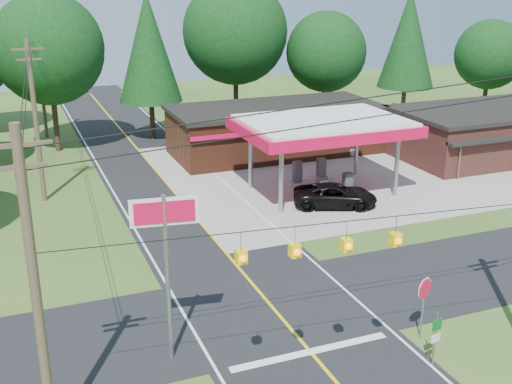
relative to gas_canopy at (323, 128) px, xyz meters
name	(u,v)px	position (x,y,z in m)	size (l,w,h in m)	color
ground	(273,309)	(-9.00, -13.00, -4.27)	(120.00, 120.00, 0.00)	#2F521D
main_highway	(273,308)	(-9.00, -13.00, -4.26)	(8.00, 120.00, 0.02)	black
cross_road	(273,308)	(-9.00, -13.00, -4.25)	(70.00, 7.00, 0.02)	black
lane_center_yellow	(273,308)	(-9.00, -13.00, -4.24)	(0.15, 110.00, 0.00)	yellow
gas_canopy	(323,128)	(0.00, 0.00, 0.00)	(10.60, 7.40, 4.88)	gray
convenience_store	(275,129)	(1.00, 9.98, -2.35)	(16.40, 7.55, 3.80)	#542818
utility_pole_near_left	(35,289)	(-18.50, -18.00, 0.93)	(1.80, 0.30, 10.00)	#473828
utility_pole_far_left	(36,120)	(-17.00, 5.00, 0.93)	(1.80, 0.30, 10.00)	#473828
utility_pole_north	(41,83)	(-15.50, 22.00, 0.48)	(0.30, 0.30, 9.50)	#473828
overhead_beacons	(321,226)	(-10.00, -19.00, 1.95)	(17.04, 2.04, 1.03)	black
treeline_backdrop	(154,62)	(-8.18, 11.01, 3.22)	(70.27, 51.59, 13.30)	#332316
suv_car	(335,196)	(-0.50, -2.79, -3.56)	(5.09, 5.09, 1.41)	black
sedan_car	(339,146)	(5.72, 8.00, -3.68)	(3.45, 3.45, 1.17)	white
big_stop_sign	(166,241)	(-14.00, -15.01, 0.50)	(2.39, 0.44, 6.46)	gray
octagonal_stop_sign	(424,293)	(-4.50, -17.27, -2.30)	(0.85, 0.38, 2.62)	gray
route_sign_post	(436,334)	(-5.20, -19.02, -2.95)	(0.45, 0.13, 2.21)	gray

